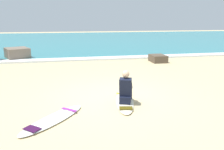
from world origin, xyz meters
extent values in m
plane|color=#CCB584|center=(0.00, 0.00, 0.00)|extent=(80.00, 80.00, 0.00)
cube|color=teal|center=(0.00, 20.69, 0.05)|extent=(80.00, 28.00, 0.10)
cube|color=white|center=(0.00, 6.99, 0.06)|extent=(80.00, 0.90, 0.11)
ellipsoid|color=#EFE5C6|center=(0.28, -0.55, 0.04)|extent=(0.94, 2.19, 0.07)
cube|color=gold|center=(0.40, 0.04, 0.07)|extent=(0.49, 0.20, 0.01)
cube|color=#4C400C|center=(0.14, -1.21, 0.07)|extent=(0.41, 0.31, 0.01)
cube|color=black|center=(0.22, -0.84, 0.18)|extent=(0.39, 0.35, 0.20)
cylinder|color=black|center=(0.19, -0.63, 0.33)|extent=(0.28, 0.43, 0.43)
cylinder|color=black|center=(0.24, -0.43, 0.30)|extent=(0.20, 0.28, 0.42)
cube|color=black|center=(0.26, -0.36, 0.10)|extent=(0.17, 0.24, 0.05)
cylinder|color=black|center=(0.38, -0.70, 0.33)|extent=(0.28, 0.43, 0.43)
cylinder|color=black|center=(0.46, -0.51, 0.30)|extent=(0.20, 0.28, 0.42)
cube|color=black|center=(0.49, -0.45, 0.10)|extent=(0.17, 0.24, 0.05)
cube|color=black|center=(0.23, -0.80, 0.53)|extent=(0.42, 0.39, 0.57)
sphere|color=beige|center=(0.24, -0.77, 0.92)|extent=(0.21, 0.21, 0.21)
cylinder|color=black|center=(0.15, -0.61, 0.55)|extent=(0.22, 0.40, 0.31)
cylinder|color=black|center=(0.42, -0.71, 0.55)|extent=(0.22, 0.40, 0.31)
ellipsoid|color=white|center=(-1.77, -1.45, 0.04)|extent=(1.77, 1.92, 0.07)
cube|color=purple|center=(-1.38, -1.01, 0.07)|extent=(0.43, 0.39, 0.01)
cube|color=#351037|center=(-2.21, -1.95, 0.07)|extent=(0.43, 0.42, 0.01)
cube|color=#756656|center=(-4.32, 8.13, 0.35)|extent=(1.74, 1.85, 0.70)
cube|color=brown|center=(3.87, 5.46, 0.20)|extent=(0.84, 1.09, 0.40)
camera|label=1|loc=(-1.41, -6.82, 2.42)|focal=36.53mm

